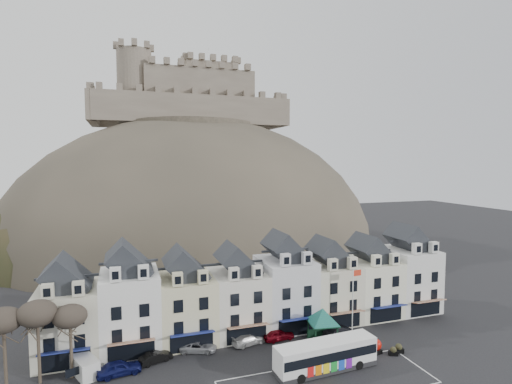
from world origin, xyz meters
TOP-DOWN VIEW (x-y plane):
  - coach_bay_markings at (2.00, 1.25)m, footprint 22.00×7.50m
  - townhouse_terrace at (0.15, 15.97)m, footprint 54.40×9.35m
  - castle_hill at (1.25, 68.95)m, footprint 100.00×76.00m
  - castle at (0.51, 75.93)m, footprint 50.20×22.20m
  - tree_left_far at (-29.00, 10.50)m, footprint 3.61×3.61m
  - tree_left_mid at (-26.00, 10.50)m, footprint 3.78×3.78m
  - tree_left_near at (-23.00, 10.50)m, footprint 3.43×3.43m
  - bus at (2.90, 3.40)m, footprint 11.68×3.40m
  - bus_shelter at (5.76, 9.50)m, footprint 6.79×6.79m
  - red_buoy at (10.35, 4.99)m, footprint 1.40×1.40m
  - flagpole at (10.44, 10.01)m, footprint 1.29×0.18m
  - white_van at (-21.84, 10.76)m, footprint 3.44×4.64m
  - planter_west at (12.00, 3.84)m, footprint 1.15×0.85m
  - planter_east at (13.00, 4.14)m, footprint 1.23×0.82m
  - car_navy at (-18.34, 9.50)m, footprint 4.84×2.56m
  - car_black at (-14.43, 10.98)m, footprint 3.95×2.45m
  - car_silver at (-9.44, 12.00)m, footprint 4.73×3.24m
  - car_white at (-3.19, 11.89)m, footprint 4.64×2.80m
  - car_maroon at (0.80, 11.88)m, footprint 4.17×2.01m
  - car_charcoal at (8.37, 10.38)m, footprint 4.45×2.83m

SIDE VIEW (x-z plane):
  - coach_bay_markings at x=2.00m, z-range -0.01..0.01m
  - castle_hill at x=1.25m, z-range -33.89..34.11m
  - planter_west at x=12.00m, z-range -0.02..1.01m
  - planter_east at x=13.00m, z-range -0.02..1.11m
  - car_silver at x=-9.44m, z-range 0.00..1.22m
  - car_black at x=-14.43m, z-range 0.00..1.23m
  - car_white at x=-3.19m, z-range 0.00..1.26m
  - car_maroon at x=0.80m, z-range 0.00..1.37m
  - car_charcoal at x=8.37m, z-range 0.00..1.39m
  - car_navy at x=-18.34m, z-range 0.00..1.57m
  - red_buoy at x=10.35m, z-range 0.02..1.75m
  - white_van at x=-21.84m, z-range 0.00..1.95m
  - bus at x=2.90m, z-range 0.17..3.43m
  - bus_shelter at x=5.76m, z-range 1.20..5.55m
  - flagpole at x=10.44m, z-range 0.63..9.53m
  - townhouse_terrace at x=0.15m, z-range -0.60..11.20m
  - tree_left_near at x=-23.00m, z-range 2.64..10.47m
  - tree_left_far at x=-29.00m, z-range 2.78..11.02m
  - tree_left_mid at x=-26.00m, z-range 2.92..11.56m
  - castle at x=0.51m, z-range 29.19..51.19m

